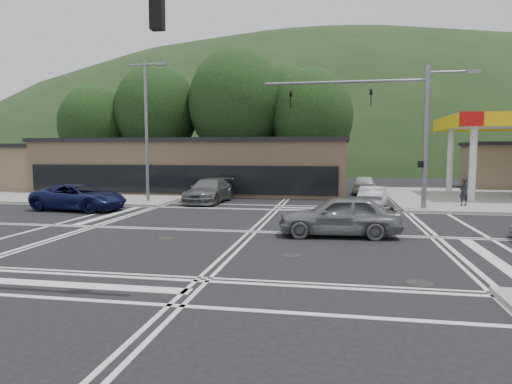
% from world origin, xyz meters
% --- Properties ---
extents(ground, '(120.00, 120.00, 0.00)m').
position_xyz_m(ground, '(0.00, 0.00, 0.00)').
color(ground, black).
rests_on(ground, ground).
extents(sidewalk_ne, '(16.00, 16.00, 0.15)m').
position_xyz_m(sidewalk_ne, '(15.00, 15.00, 0.07)').
color(sidewalk_ne, gray).
rests_on(sidewalk_ne, ground).
extents(sidewalk_nw, '(16.00, 16.00, 0.15)m').
position_xyz_m(sidewalk_nw, '(-15.00, 15.00, 0.07)').
color(sidewalk_nw, gray).
rests_on(sidewalk_nw, ground).
extents(commercial_row, '(24.00, 8.00, 4.00)m').
position_xyz_m(commercial_row, '(-8.00, 17.00, 2.00)').
color(commercial_row, brown).
rests_on(commercial_row, ground).
extents(commercial_nw, '(8.00, 7.00, 3.60)m').
position_xyz_m(commercial_nw, '(-24.00, 17.00, 1.80)').
color(commercial_nw, '#846B4F').
rests_on(commercial_nw, ground).
extents(hill_north, '(252.00, 126.00, 140.00)m').
position_xyz_m(hill_north, '(0.00, 90.00, 0.00)').
color(hill_north, '#1F3718').
rests_on(hill_north, ground).
extents(tree_n_a, '(8.00, 8.00, 11.75)m').
position_xyz_m(tree_n_a, '(-14.00, 24.00, 7.14)').
color(tree_n_a, '#382619').
rests_on(tree_n_a, ground).
extents(tree_n_b, '(9.00, 9.00, 12.98)m').
position_xyz_m(tree_n_b, '(-6.00, 24.00, 7.79)').
color(tree_n_b, '#382619').
rests_on(tree_n_b, ground).
extents(tree_n_c, '(7.60, 7.60, 10.87)m').
position_xyz_m(tree_n_c, '(1.00, 24.00, 6.49)').
color(tree_n_c, '#382619').
rests_on(tree_n_c, ground).
extents(tree_n_d, '(6.80, 6.80, 9.76)m').
position_xyz_m(tree_n_d, '(-20.00, 23.00, 5.84)').
color(tree_n_d, '#382619').
rests_on(tree_n_d, ground).
extents(tree_n_e, '(8.40, 8.40, 11.98)m').
position_xyz_m(tree_n_e, '(-2.00, 28.00, 7.14)').
color(tree_n_e, '#382619').
rests_on(tree_n_e, ground).
extents(streetlight_nw, '(2.50, 0.25, 9.00)m').
position_xyz_m(streetlight_nw, '(-8.44, 9.00, 5.05)').
color(streetlight_nw, slate).
rests_on(streetlight_nw, ground).
extents(signal_mast_ne, '(11.65, 0.30, 8.00)m').
position_xyz_m(signal_mast_ne, '(6.95, 8.20, 5.07)').
color(signal_mast_ne, slate).
rests_on(signal_mast_ne, ground).
extents(car_blue_west, '(5.60, 3.10, 1.48)m').
position_xyz_m(car_blue_west, '(-10.85, 5.00, 0.74)').
color(car_blue_west, '#0E153E').
rests_on(car_blue_west, ground).
extents(car_grey_center, '(4.85, 2.21, 1.61)m').
position_xyz_m(car_grey_center, '(3.51, -0.30, 0.81)').
color(car_grey_center, slate).
rests_on(car_grey_center, ground).
extents(car_queue_a, '(2.00, 4.12, 1.30)m').
position_xyz_m(car_queue_a, '(5.50, 9.00, 0.65)').
color(car_queue_a, '#9FA1A6').
rests_on(car_queue_a, ground).
extents(car_queue_b, '(2.05, 4.41, 1.46)m').
position_xyz_m(car_queue_b, '(5.50, 17.82, 0.73)').
color(car_queue_b, '#B4B4B0').
rests_on(car_queue_b, ground).
extents(car_northbound, '(2.44, 5.41, 1.54)m').
position_xyz_m(car_northbound, '(-4.72, 9.94, 0.77)').
color(car_northbound, '#595C5D').
rests_on(car_northbound, ground).
extents(pedestrian, '(0.71, 0.63, 1.63)m').
position_xyz_m(pedestrian, '(10.70, 9.81, 0.97)').
color(pedestrian, black).
rests_on(pedestrian, sidewalk_ne).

